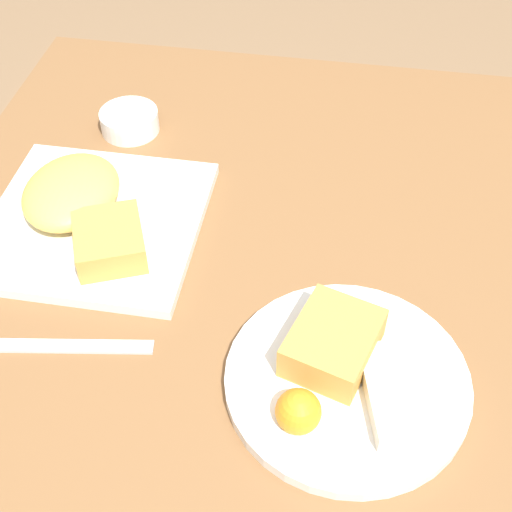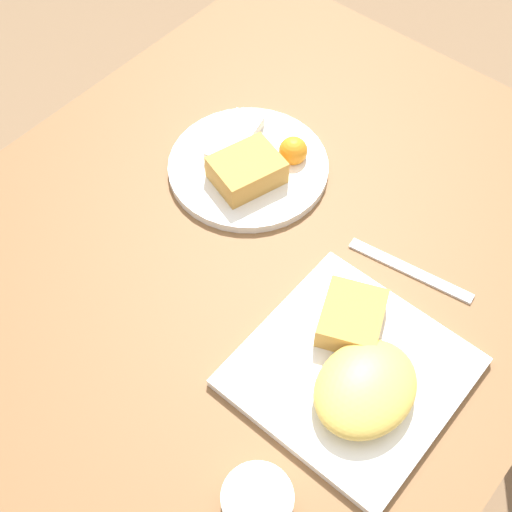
# 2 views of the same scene
# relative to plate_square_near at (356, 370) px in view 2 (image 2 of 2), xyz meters

# --- Properties ---
(ground_plane) EXTENTS (8.00, 8.00, 0.00)m
(ground_plane) POSITION_rel_plate_square_near_xyz_m (0.09, 0.22, -0.76)
(ground_plane) COLOR #846647
(dining_table) EXTENTS (1.04, 0.86, 0.73)m
(dining_table) POSITION_rel_plate_square_near_xyz_m (0.09, 0.22, -0.10)
(dining_table) COLOR brown
(dining_table) RESTS_ON ground_plane
(plate_square_near) EXTENTS (0.26, 0.26, 0.06)m
(plate_square_near) POSITION_rel_plate_square_near_xyz_m (0.00, 0.00, 0.00)
(plate_square_near) COLOR white
(plate_square_near) RESTS_ON dining_table
(plate_oval_far) EXTENTS (0.25, 0.25, 0.05)m
(plate_oval_far) POSITION_rel_plate_square_near_xyz_m (0.18, 0.33, -0.01)
(plate_oval_far) COLOR white
(plate_oval_far) RESTS_ON dining_table
(sauce_ramekin) EXTENTS (0.08, 0.08, 0.03)m
(sauce_ramekin) POSITION_rel_plate_square_near_xyz_m (-0.20, -0.01, -0.01)
(sauce_ramekin) COLOR white
(sauce_ramekin) RESTS_ON dining_table
(butter_knife) EXTENTS (0.04, 0.18, 0.00)m
(butter_knife) POSITION_rel_plate_square_near_xyz_m (0.18, 0.04, -0.02)
(butter_knife) COLOR silver
(butter_knife) RESTS_ON dining_table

